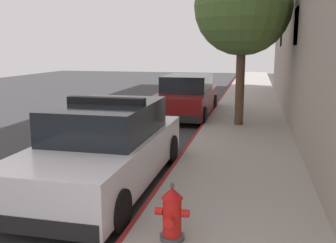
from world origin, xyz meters
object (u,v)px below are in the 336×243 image
Objects in this scene: police_cruiser at (106,147)px; fire_hydrant at (172,214)px; street_tree at (243,7)px; parked_car_silver_ahead at (187,97)px.

police_cruiser is 2.66m from fire_hydrant.
street_tree is (0.49, 7.85, 3.32)m from fire_hydrant.
street_tree is (2.20, 5.82, 3.07)m from police_cruiser.
fire_hydrant is 8.54m from street_tree.
police_cruiser is at bearing 130.02° from fire_hydrant.
parked_car_silver_ahead is at bearing 135.87° from street_tree.
street_tree is at bearing 86.39° from fire_hydrant.
fire_hydrant is at bearing -93.61° from street_tree.
fire_hydrant is (1.57, -9.85, -0.25)m from parked_car_silver_ahead.
street_tree is at bearing 69.34° from police_cruiser.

